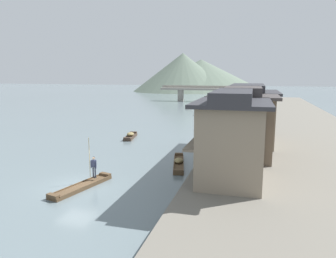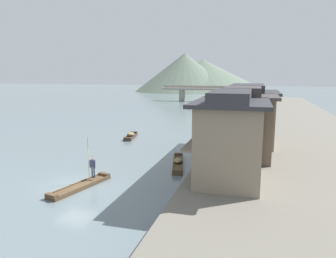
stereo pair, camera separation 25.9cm
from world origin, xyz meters
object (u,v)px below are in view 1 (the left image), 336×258
object	(u,v)px
boat_moored_nearest	(207,114)
boat_midriver_drifting	(193,108)
boat_foreground_poled	(82,186)
boat_moored_second	(130,136)
house_waterfront_tall	(246,114)
boat_moored_far	(214,119)
house_waterfront_nearest	(232,136)
mooring_post_dock_near	(198,162)
boatman_person	(94,164)
mooring_post_dock_mid	(210,143)
house_waterfront_second	(242,123)
boat_moored_third	(179,163)
stone_bridge	(210,91)

from	to	relation	value
boat_moored_nearest	boat_midriver_drifting	distance (m)	12.67
boat_foreground_poled	boat_midriver_drifting	world-z (taller)	boat_foreground_poled
boat_moored_second	house_waterfront_tall	bearing A→B (deg)	-10.11
boat_moored_nearest	boat_moored_far	size ratio (longest dim) A/B	1.17
house_waterfront_nearest	mooring_post_dock_near	distance (m)	4.10
boatman_person	boat_midriver_drifting	xyz separation A→B (m)	(-2.46, 52.35, -1.29)
boatman_person	mooring_post_dock_mid	xyz separation A→B (m)	(7.27, 10.28, -0.11)
boat_moored_far	house_waterfront_second	bearing A→B (deg)	-78.21
boat_moored_third	house_waterfront_nearest	xyz separation A→B (m)	(4.84, -4.81, 3.60)
boat_moored_nearest	boatman_person	bearing A→B (deg)	-93.66
house_waterfront_second	stone_bridge	bearing A→B (deg)	99.95
boat_moored_third	mooring_post_dock_mid	xyz separation A→B (m)	(2.21, 4.24, 1.09)
mooring_post_dock_near	stone_bridge	xyz separation A→B (m)	(-8.26, 68.70, 1.80)
boat_moored_far	mooring_post_dock_near	world-z (taller)	mooring_post_dock_near
boat_moored_second	mooring_post_dock_mid	xyz separation A→B (m)	(10.92, -5.99, 1.04)
mooring_post_dock_near	stone_bridge	world-z (taller)	stone_bridge
mooring_post_dock_near	house_waterfront_tall	bearing A→B (deg)	72.78
boat_foreground_poled	boat_moored_far	world-z (taller)	boat_moored_far
boat_moored_third	house_waterfront_tall	distance (m)	10.12
stone_bridge	boat_midriver_drifting	bearing A→B (deg)	-94.33
boat_moored_far	mooring_post_dock_mid	size ratio (longest dim) A/B	4.57
boat_moored_third	boat_moored_second	bearing A→B (deg)	130.43
boat_moored_far	boat_midriver_drifting	distance (m)	19.24
boat_moored_third	stone_bridge	xyz separation A→B (m)	(-6.05, 65.75, 2.87)
boat_moored_second	house_waterfront_nearest	size ratio (longest dim) A/B	0.59
boat_moored_far	mooring_post_dock_mid	bearing A→B (deg)	-83.83
mooring_post_dock_near	mooring_post_dock_mid	distance (m)	7.19
boat_moored_nearest	boat_moored_second	world-z (taller)	boat_moored_second
boat_moored_far	house_waterfront_tall	distance (m)	21.88
house_waterfront_second	house_waterfront_nearest	bearing A→B (deg)	-94.30
house_waterfront_nearest	mooring_post_dock_mid	bearing A→B (deg)	106.18
boat_moored_third	stone_bridge	size ratio (longest dim) A/B	0.19
boat_moored_nearest	boat_moored_third	size ratio (longest dim) A/B	0.91
boat_midriver_drifting	stone_bridge	bearing A→B (deg)	85.67
house_waterfront_second	boatman_person	bearing A→B (deg)	-145.11
boat_moored_third	mooring_post_dock_mid	bearing A→B (deg)	62.47
house_waterfront_second	stone_bridge	world-z (taller)	house_waterfront_second
boat_moored_nearest	house_waterfront_second	size ratio (longest dim) A/B	0.85
house_waterfront_second	mooring_post_dock_near	world-z (taller)	house_waterfront_second
boat_midriver_drifting	house_waterfront_nearest	bearing A→B (deg)	-76.41
boatman_person	boat_foreground_poled	bearing A→B (deg)	-103.54
boat_moored_third	boat_moored_nearest	bearing A→B (deg)	94.04
house_waterfront_nearest	house_waterfront_second	bearing A→B (deg)	85.70
boatman_person	boat_moored_third	bearing A→B (deg)	50.06
boat_midriver_drifting	mooring_post_dock_mid	bearing A→B (deg)	-76.98
mooring_post_dock_near	mooring_post_dock_mid	bearing A→B (deg)	90.00
boatman_person	stone_bridge	distance (m)	71.81
boatman_person	boat_midriver_drifting	world-z (taller)	boatman_person
mooring_post_dock_near	boatman_person	bearing A→B (deg)	-156.98
mooring_post_dock_near	mooring_post_dock_mid	world-z (taller)	mooring_post_dock_mid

